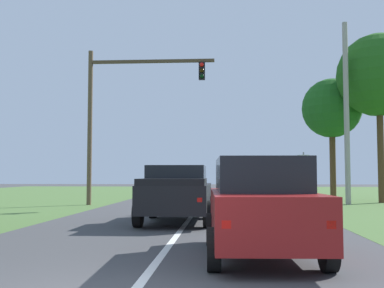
{
  "coord_description": "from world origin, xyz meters",
  "views": [
    {
      "loc": [
        1.2,
        -5.64,
        1.58
      ],
      "look_at": [
        -0.18,
        15.43,
        2.92
      ],
      "focal_mm": 44.61,
      "sensor_mm": 36.0,
      "label": 1
    }
  ],
  "objects_px": {
    "oak_tree_right": "(379,75)",
    "utility_pole_right": "(346,112)",
    "red_suv_near": "(260,205)",
    "pickup_truck_lead": "(177,193)",
    "keep_moving_sign": "(304,172)",
    "extra_tree_1": "(332,109)",
    "crossing_suv_far": "(260,185)",
    "traffic_light": "(121,104)"
  },
  "relations": [
    {
      "from": "traffic_light",
      "to": "oak_tree_right",
      "type": "distance_m",
      "value": 14.49
    },
    {
      "from": "oak_tree_right",
      "to": "crossing_suv_far",
      "type": "relative_size",
      "value": 1.99
    },
    {
      "from": "red_suv_near",
      "to": "keep_moving_sign",
      "type": "xyz_separation_m",
      "value": [
        3.31,
        14.82,
        0.72
      ]
    },
    {
      "from": "crossing_suv_far",
      "to": "utility_pole_right",
      "type": "xyz_separation_m",
      "value": [
        4.43,
        -2.19,
        3.9
      ]
    },
    {
      "from": "traffic_light",
      "to": "pickup_truck_lead",
      "type": "bearing_deg",
      "value": -66.41
    },
    {
      "from": "extra_tree_1",
      "to": "pickup_truck_lead",
      "type": "bearing_deg",
      "value": -120.55
    },
    {
      "from": "red_suv_near",
      "to": "oak_tree_right",
      "type": "xyz_separation_m",
      "value": [
        8.05,
        17.78,
        6.14
      ]
    },
    {
      "from": "oak_tree_right",
      "to": "extra_tree_1",
      "type": "distance_m",
      "value": 3.47
    },
    {
      "from": "keep_moving_sign",
      "to": "crossing_suv_far",
      "type": "distance_m",
      "value": 4.2
    },
    {
      "from": "oak_tree_right",
      "to": "keep_moving_sign",
      "type": "bearing_deg",
      "value": -147.97
    },
    {
      "from": "oak_tree_right",
      "to": "utility_pole_right",
      "type": "bearing_deg",
      "value": -146.02
    },
    {
      "from": "utility_pole_right",
      "to": "extra_tree_1",
      "type": "height_order",
      "value": "utility_pole_right"
    },
    {
      "from": "crossing_suv_far",
      "to": "utility_pole_right",
      "type": "relative_size",
      "value": 0.49
    },
    {
      "from": "pickup_truck_lead",
      "to": "utility_pole_right",
      "type": "bearing_deg",
      "value": 51.27
    },
    {
      "from": "red_suv_near",
      "to": "utility_pole_right",
      "type": "distance_m",
      "value": 17.74
    },
    {
      "from": "traffic_light",
      "to": "crossing_suv_far",
      "type": "xyz_separation_m",
      "value": [
        7.44,
        3.51,
        -4.27
      ]
    },
    {
      "from": "traffic_light",
      "to": "extra_tree_1",
      "type": "xyz_separation_m",
      "value": [
        11.95,
        5.06,
        0.34
      ]
    },
    {
      "from": "red_suv_near",
      "to": "oak_tree_right",
      "type": "relative_size",
      "value": 0.48
    },
    {
      "from": "crossing_suv_far",
      "to": "extra_tree_1",
      "type": "height_order",
      "value": "extra_tree_1"
    },
    {
      "from": "red_suv_near",
      "to": "keep_moving_sign",
      "type": "distance_m",
      "value": 15.2
    },
    {
      "from": "traffic_light",
      "to": "crossing_suv_far",
      "type": "distance_m",
      "value": 9.27
    },
    {
      "from": "oak_tree_right",
      "to": "pickup_truck_lead",
      "type": "bearing_deg",
      "value": -131.67
    },
    {
      "from": "crossing_suv_far",
      "to": "extra_tree_1",
      "type": "bearing_deg",
      "value": 18.91
    },
    {
      "from": "oak_tree_right",
      "to": "crossing_suv_far",
      "type": "xyz_separation_m",
      "value": [
        -6.64,
        0.7,
        -6.17
      ]
    },
    {
      "from": "crossing_suv_far",
      "to": "keep_moving_sign",
      "type": "bearing_deg",
      "value": -62.65
    },
    {
      "from": "keep_moving_sign",
      "to": "oak_tree_right",
      "type": "height_order",
      "value": "oak_tree_right"
    },
    {
      "from": "red_suv_near",
      "to": "utility_pole_right",
      "type": "relative_size",
      "value": 0.47
    },
    {
      "from": "red_suv_near",
      "to": "pickup_truck_lead",
      "type": "xyz_separation_m",
      "value": [
        -2.22,
        6.24,
        -0.03
      ]
    },
    {
      "from": "utility_pole_right",
      "to": "extra_tree_1",
      "type": "bearing_deg",
      "value": 88.84
    },
    {
      "from": "utility_pole_right",
      "to": "traffic_light",
      "type": "bearing_deg",
      "value": -173.64
    },
    {
      "from": "pickup_truck_lead",
      "to": "red_suv_near",
      "type": "bearing_deg",
      "value": -70.44
    },
    {
      "from": "keep_moving_sign",
      "to": "oak_tree_right",
      "type": "distance_m",
      "value": 7.79
    },
    {
      "from": "pickup_truck_lead",
      "to": "keep_moving_sign",
      "type": "height_order",
      "value": "keep_moving_sign"
    },
    {
      "from": "pickup_truck_lead",
      "to": "utility_pole_right",
      "type": "relative_size",
      "value": 0.51
    },
    {
      "from": "red_suv_near",
      "to": "utility_pole_right",
      "type": "height_order",
      "value": "utility_pole_right"
    },
    {
      "from": "keep_moving_sign",
      "to": "utility_pole_right",
      "type": "relative_size",
      "value": 0.28
    },
    {
      "from": "red_suv_near",
      "to": "traffic_light",
      "type": "relative_size",
      "value": 0.56
    },
    {
      "from": "oak_tree_right",
      "to": "utility_pole_right",
      "type": "xyz_separation_m",
      "value": [
        -2.21,
        -1.49,
        -2.26
      ]
    },
    {
      "from": "crossing_suv_far",
      "to": "extra_tree_1",
      "type": "xyz_separation_m",
      "value": [
        4.51,
        1.54,
        4.61
      ]
    },
    {
      "from": "traffic_light",
      "to": "extra_tree_1",
      "type": "distance_m",
      "value": 12.98
    },
    {
      "from": "pickup_truck_lead",
      "to": "crossing_suv_far",
      "type": "relative_size",
      "value": 1.03
    },
    {
      "from": "keep_moving_sign",
      "to": "pickup_truck_lead",
      "type": "bearing_deg",
      "value": -122.8
    }
  ]
}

